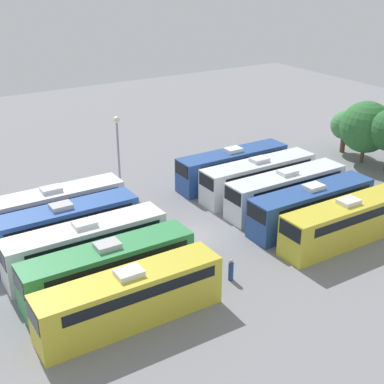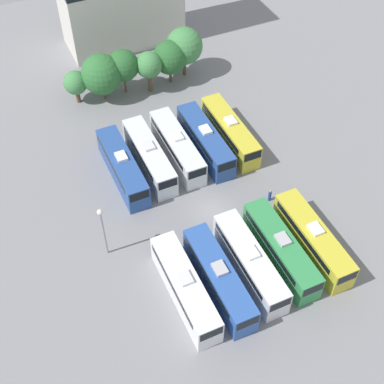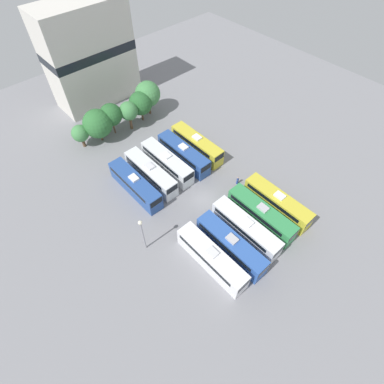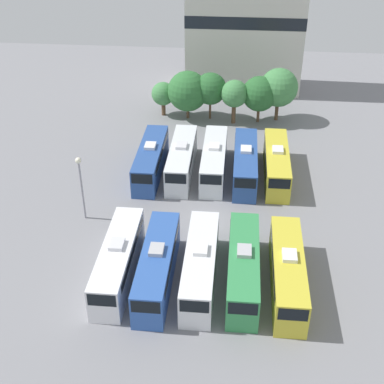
{
  "view_description": "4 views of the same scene",
  "coord_description": "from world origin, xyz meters",
  "px_view_note": "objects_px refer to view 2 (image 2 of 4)",
  "views": [
    {
      "loc": [
        32.08,
        -20.42,
        20.52
      ],
      "look_at": [
        -1.8,
        0.86,
        2.94
      ],
      "focal_mm": 50.0,
      "sensor_mm": 36.0,
      "label": 1
    },
    {
      "loc": [
        -18.11,
        -34.63,
        46.55
      ],
      "look_at": [
        -1.77,
        1.3,
        2.62
      ],
      "focal_mm": 50.0,
      "sensor_mm": 36.0,
      "label": 2
    },
    {
      "loc": [
        -22.02,
        -21.29,
        39.83
      ],
      "look_at": [
        -1.97,
        0.73,
        3.01
      ],
      "focal_mm": 28.0,
      "sensor_mm": 36.0,
      "label": 3
    },
    {
      "loc": [
        2.47,
        -44.22,
        31.61
      ],
      "look_at": [
        -1.66,
        0.11,
        3.23
      ],
      "focal_mm": 50.0,
      "sensor_mm": 36.0,
      "label": 4
    }
  ],
  "objects_px": {
    "bus_4": "(313,239)",
    "bus_9": "(230,131)",
    "bus_1": "(219,278)",
    "bus_6": "(149,156)",
    "bus_0": "(185,287)",
    "light_pole": "(102,224)",
    "tree_4": "(170,57)",
    "tree_5": "(184,46)",
    "tree_1": "(102,74)",
    "tree_2": "(123,66)",
    "tree_0": "(75,83)",
    "bus_5": "(122,166)",
    "worker_person": "(270,196)",
    "tree_3": "(149,65)",
    "bus_2": "(250,262)",
    "bus_3": "(281,249)",
    "bus_8": "(205,140)",
    "bus_7": "(177,146)"
  },
  "relations": [
    {
      "from": "bus_4",
      "to": "bus_9",
      "type": "xyz_separation_m",
      "value": [
        -0.18,
        18.63,
        0.0
      ]
    },
    {
      "from": "bus_1",
      "to": "bus_6",
      "type": "distance_m",
      "value": 18.89
    },
    {
      "from": "bus_0",
      "to": "bus_9",
      "type": "relative_size",
      "value": 1.0
    },
    {
      "from": "bus_0",
      "to": "light_pole",
      "type": "relative_size",
      "value": 1.67
    },
    {
      "from": "bus_9",
      "to": "light_pole",
      "type": "height_order",
      "value": "light_pole"
    },
    {
      "from": "bus_1",
      "to": "tree_4",
      "type": "distance_m",
      "value": 34.89
    },
    {
      "from": "bus_4",
      "to": "bus_0",
      "type": "bearing_deg",
      "value": 179.38
    },
    {
      "from": "bus_4",
      "to": "tree_5",
      "type": "height_order",
      "value": "tree_5"
    },
    {
      "from": "tree_1",
      "to": "bus_0",
      "type": "bearing_deg",
      "value": -94.62
    },
    {
      "from": "tree_1",
      "to": "tree_2",
      "type": "height_order",
      "value": "tree_1"
    },
    {
      "from": "bus_0",
      "to": "tree_0",
      "type": "distance_m",
      "value": 34.32
    },
    {
      "from": "bus_5",
      "to": "worker_person",
      "type": "distance_m",
      "value": 17.53
    },
    {
      "from": "tree_4",
      "to": "bus_1",
      "type": "bearing_deg",
      "value": -105.01
    },
    {
      "from": "bus_4",
      "to": "tree_3",
      "type": "relative_size",
      "value": 1.91
    },
    {
      "from": "bus_0",
      "to": "bus_1",
      "type": "height_order",
      "value": "same"
    },
    {
      "from": "bus_2",
      "to": "bus_3",
      "type": "distance_m",
      "value": 3.67
    },
    {
      "from": "bus_4",
      "to": "bus_8",
      "type": "xyz_separation_m",
      "value": [
        -3.72,
        18.39,
        0.0
      ]
    },
    {
      "from": "bus_2",
      "to": "bus_4",
      "type": "relative_size",
      "value": 1.0
    },
    {
      "from": "bus_0",
      "to": "tree_3",
      "type": "bearing_deg",
      "value": 74.33
    },
    {
      "from": "bus_5",
      "to": "light_pole",
      "type": "height_order",
      "value": "light_pole"
    },
    {
      "from": "bus_8",
      "to": "bus_9",
      "type": "bearing_deg",
      "value": 3.98
    },
    {
      "from": "bus_2",
      "to": "bus_7",
      "type": "distance_m",
      "value": 18.62
    },
    {
      "from": "bus_1",
      "to": "worker_person",
      "type": "height_order",
      "value": "bus_1"
    },
    {
      "from": "tree_0",
      "to": "tree_4",
      "type": "xyz_separation_m",
      "value": [
        13.31,
        -1.05,
        0.95
      ]
    },
    {
      "from": "bus_5",
      "to": "bus_1",
      "type": "bearing_deg",
      "value": -79.28
    },
    {
      "from": "tree_2",
      "to": "tree_4",
      "type": "bearing_deg",
      "value": -3.66
    },
    {
      "from": "light_pole",
      "to": "tree_0",
      "type": "relative_size",
      "value": 1.46
    },
    {
      "from": "bus_4",
      "to": "tree_5",
      "type": "bearing_deg",
      "value": 89.18
    },
    {
      "from": "bus_1",
      "to": "bus_3",
      "type": "relative_size",
      "value": 1.0
    },
    {
      "from": "bus_4",
      "to": "tree_3",
      "type": "height_order",
      "value": "tree_3"
    },
    {
      "from": "tree_0",
      "to": "tree_3",
      "type": "xyz_separation_m",
      "value": [
        9.94,
        -1.75,
        1.08
      ]
    },
    {
      "from": "bus_1",
      "to": "bus_9",
      "type": "bearing_deg",
      "value": 60.03
    },
    {
      "from": "bus_6",
      "to": "tree_2",
      "type": "xyz_separation_m",
      "value": [
        2.31,
        15.16,
        2.59
      ]
    },
    {
      "from": "bus_6",
      "to": "tree_1",
      "type": "height_order",
      "value": "tree_1"
    },
    {
      "from": "bus_2",
      "to": "bus_0",
      "type": "bearing_deg",
      "value": -180.0
    },
    {
      "from": "bus_0",
      "to": "tree_0",
      "type": "xyz_separation_m",
      "value": [
        -0.82,
        34.28,
        1.34
      ]
    },
    {
      "from": "bus_1",
      "to": "bus_9",
      "type": "distance_m",
      "value": 21.8
    },
    {
      "from": "bus_1",
      "to": "worker_person",
      "type": "relative_size",
      "value": 7.18
    },
    {
      "from": "bus_6",
      "to": "bus_4",
      "type": "bearing_deg",
      "value": -59.37
    },
    {
      "from": "bus_0",
      "to": "bus_1",
      "type": "xyz_separation_m",
      "value": [
        3.48,
        -0.4,
        0.0
      ]
    },
    {
      "from": "bus_2",
      "to": "tree_4",
      "type": "xyz_separation_m",
      "value": [
        5.34,
        33.23,
        2.28
      ]
    },
    {
      "from": "bus_1",
      "to": "tree_3",
      "type": "relative_size",
      "value": 1.91
    },
    {
      "from": "bus_3",
      "to": "tree_1",
      "type": "xyz_separation_m",
      "value": [
        -8.11,
        33.45,
        2.17
      ]
    },
    {
      "from": "bus_5",
      "to": "worker_person",
      "type": "bearing_deg",
      "value": -36.52
    },
    {
      "from": "bus_0",
      "to": "tree_3",
      "type": "relative_size",
      "value": 1.91
    },
    {
      "from": "tree_3",
      "to": "tree_5",
      "type": "bearing_deg",
      "value": 14.55
    },
    {
      "from": "tree_4",
      "to": "tree_2",
      "type": "bearing_deg",
      "value": 176.34
    },
    {
      "from": "bus_3",
      "to": "tree_3",
      "type": "height_order",
      "value": "tree_3"
    },
    {
      "from": "bus_4",
      "to": "tree_2",
      "type": "height_order",
      "value": "tree_2"
    },
    {
      "from": "bus_3",
      "to": "tree_5",
      "type": "xyz_separation_m",
      "value": [
        4.22,
        33.96,
        2.93
      ]
    }
  ]
}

